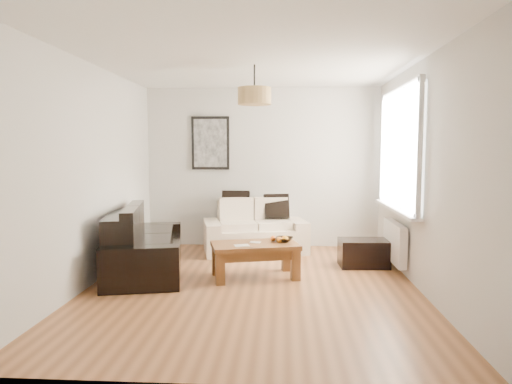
# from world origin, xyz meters

# --- Properties ---
(floor) EXTENTS (4.50, 4.50, 0.00)m
(floor) POSITION_xyz_m (0.00, 0.00, 0.00)
(floor) COLOR brown
(floor) RESTS_ON ground
(ceiling) EXTENTS (3.80, 4.50, 0.00)m
(ceiling) POSITION_xyz_m (0.00, 0.00, 2.60)
(ceiling) COLOR white
(ceiling) RESTS_ON floor
(wall_back) EXTENTS (3.80, 0.04, 2.60)m
(wall_back) POSITION_xyz_m (0.00, 2.25, 1.30)
(wall_back) COLOR silver
(wall_back) RESTS_ON floor
(wall_front) EXTENTS (3.80, 0.04, 2.60)m
(wall_front) POSITION_xyz_m (0.00, -2.25, 1.30)
(wall_front) COLOR silver
(wall_front) RESTS_ON floor
(wall_left) EXTENTS (0.04, 4.50, 2.60)m
(wall_left) POSITION_xyz_m (-1.90, 0.00, 1.30)
(wall_left) COLOR silver
(wall_left) RESTS_ON floor
(wall_right) EXTENTS (0.04, 4.50, 2.60)m
(wall_right) POSITION_xyz_m (1.90, 0.00, 1.30)
(wall_right) COLOR silver
(wall_right) RESTS_ON floor
(window_bay) EXTENTS (0.14, 1.90, 1.60)m
(window_bay) POSITION_xyz_m (1.86, 0.80, 1.60)
(window_bay) COLOR white
(window_bay) RESTS_ON wall_right
(radiator) EXTENTS (0.10, 0.90, 0.52)m
(radiator) POSITION_xyz_m (1.82, 0.80, 0.38)
(radiator) COLOR white
(radiator) RESTS_ON wall_right
(poster) EXTENTS (0.62, 0.04, 0.87)m
(poster) POSITION_xyz_m (-0.85, 2.22, 1.70)
(poster) COLOR black
(poster) RESTS_ON wall_back
(pendant_shade) EXTENTS (0.40, 0.40, 0.20)m
(pendant_shade) POSITION_xyz_m (0.00, 0.30, 2.23)
(pendant_shade) COLOR tan
(pendant_shade) RESTS_ON ceiling
(loveseat_cream) EXTENTS (1.71, 1.18, 0.77)m
(loveseat_cream) POSITION_xyz_m (-0.09, 1.78, 0.39)
(loveseat_cream) COLOR beige
(loveseat_cream) RESTS_ON floor
(sofa_leather) EXTENTS (1.26, 1.97, 0.79)m
(sofa_leather) POSITION_xyz_m (-1.43, 0.49, 0.39)
(sofa_leather) COLOR black
(sofa_leather) RESTS_ON floor
(coffee_table) EXTENTS (1.17, 0.83, 0.43)m
(coffee_table) POSITION_xyz_m (0.00, 0.35, 0.22)
(coffee_table) COLOR brown
(coffee_table) RESTS_ON floor
(ottoman) EXTENTS (0.67, 0.45, 0.37)m
(ottoman) POSITION_xyz_m (1.45, 0.97, 0.19)
(ottoman) COLOR black
(ottoman) RESTS_ON floor
(cushion_left) EXTENTS (0.44, 0.14, 0.44)m
(cushion_left) POSITION_xyz_m (-0.41, 1.97, 0.72)
(cushion_left) COLOR black
(cushion_left) RESTS_ON loveseat_cream
(cushion_right) EXTENTS (0.41, 0.20, 0.39)m
(cushion_right) POSITION_xyz_m (0.24, 1.97, 0.69)
(cushion_right) COLOR black
(cushion_right) RESTS_ON loveseat_cream
(fruit_bowl) EXTENTS (0.28, 0.28, 0.06)m
(fruit_bowl) POSITION_xyz_m (0.36, 0.47, 0.46)
(fruit_bowl) COLOR black
(fruit_bowl) RESTS_ON coffee_table
(orange_a) EXTENTS (0.09, 0.09, 0.07)m
(orange_a) POSITION_xyz_m (0.30, 0.40, 0.47)
(orange_a) COLOR orange
(orange_a) RESTS_ON fruit_bowl
(orange_b) EXTENTS (0.10, 0.10, 0.08)m
(orange_b) POSITION_xyz_m (0.37, 0.44, 0.47)
(orange_b) COLOR orange
(orange_b) RESTS_ON fruit_bowl
(orange_c) EXTENTS (0.07, 0.07, 0.07)m
(orange_c) POSITION_xyz_m (0.22, 0.47, 0.47)
(orange_c) COLOR orange
(orange_c) RESTS_ON fruit_bowl
(papers) EXTENTS (0.20, 0.17, 0.01)m
(papers) POSITION_xyz_m (-0.15, 0.20, 0.43)
(papers) COLOR beige
(papers) RESTS_ON coffee_table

